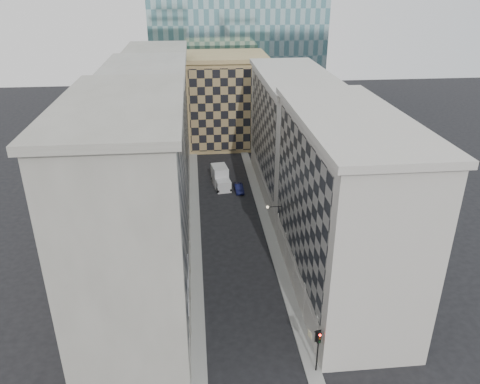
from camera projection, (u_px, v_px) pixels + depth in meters
sidewalk_west at (195, 229)px, 67.32m from camera, size 1.50×100.00×0.15m
sidewalk_east at (267, 226)px, 68.27m from camera, size 1.50×100.00×0.15m
bldg_left_a at (134, 223)px, 44.71m from camera, size 10.80×22.80×23.70m
bldg_left_b at (151, 150)px, 64.76m from camera, size 10.80×22.80×22.70m
bldg_left_c at (160, 111)px, 84.81m from camera, size 10.80×22.80×21.70m
bldg_right_a at (342, 208)px, 50.92m from camera, size 10.80×26.80×20.70m
bldg_right_b at (292, 135)px, 75.47m from camera, size 10.80×28.80×19.70m
tan_block at (226, 100)px, 98.20m from camera, size 16.80×14.80×18.80m
church_tower at (211, 6)px, 103.33m from camera, size 7.20×7.20×51.50m
flagpoles_left at (188, 284)px, 42.27m from camera, size 0.10×6.33×2.33m
bracket_lamp at (269, 207)px, 60.20m from camera, size 1.98×0.36×0.36m
traffic_light at (318, 343)px, 41.89m from camera, size 0.57×0.53×4.58m
box_truck at (221, 178)px, 80.74m from camera, size 3.27×6.33×3.32m
dark_car at (239, 188)px, 78.90m from camera, size 1.58×3.99×1.29m
shop_sign at (311, 334)px, 42.31m from camera, size 1.19×0.63×0.72m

